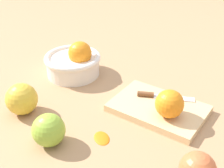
# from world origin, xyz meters

# --- Properties ---
(ground_plane) EXTENTS (2.40, 2.40, 0.00)m
(ground_plane) POSITION_xyz_m (0.00, 0.00, 0.00)
(ground_plane) COLOR tan
(bowl) EXTENTS (0.18, 0.18, 0.11)m
(bowl) POSITION_xyz_m (-0.20, 0.09, 0.04)
(bowl) COLOR white
(bowl) RESTS_ON ground_plane
(cutting_board) EXTENTS (0.27, 0.20, 0.02)m
(cutting_board) POSITION_xyz_m (0.11, 0.01, 0.01)
(cutting_board) COLOR #DBB77F
(cutting_board) RESTS_ON ground_plane
(orange_on_board) EXTENTS (0.07, 0.07, 0.07)m
(orange_on_board) POSITION_xyz_m (0.14, -0.03, 0.05)
(orange_on_board) COLOR orange
(orange_on_board) RESTS_ON cutting_board
(knife) EXTENTS (0.15, 0.06, 0.01)m
(knife) POSITION_xyz_m (0.10, 0.04, 0.02)
(knife) COLOR silver
(knife) RESTS_ON cutting_board
(apple_front_left) EXTENTS (0.08, 0.08, 0.08)m
(apple_front_left) POSITION_xyz_m (-0.08, -0.21, 0.04)
(apple_front_left) COLOR #8EB738
(apple_front_left) RESTS_ON ground_plane
(apple_front_left_2) EXTENTS (0.08, 0.08, 0.08)m
(apple_front_left_2) POSITION_xyz_m (-0.21, -0.14, 0.04)
(apple_front_left_2) COLOR gold
(apple_front_left_2) RESTS_ON ground_plane
(citrus_peel) EXTENTS (0.06, 0.06, 0.01)m
(citrus_peel) POSITION_xyz_m (0.02, -0.15, 0.00)
(citrus_peel) COLOR orange
(citrus_peel) RESTS_ON ground_plane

